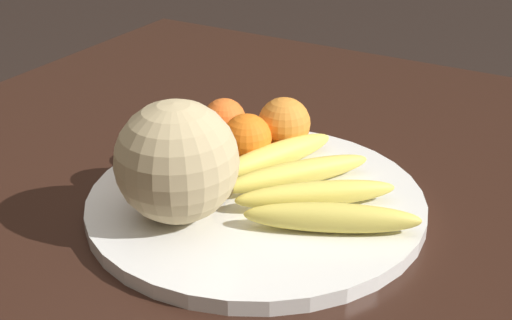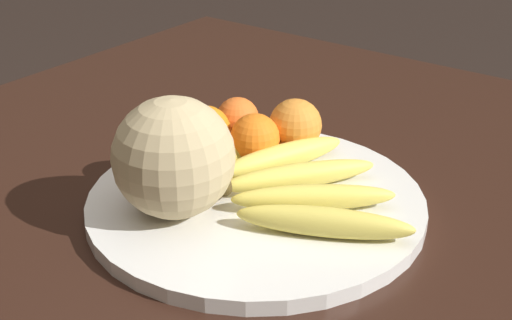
# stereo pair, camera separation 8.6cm
# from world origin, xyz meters

# --- Properties ---
(kitchen_table) EXTENTS (1.42, 1.14, 0.70)m
(kitchen_table) POSITION_xyz_m (0.00, 0.00, 0.62)
(kitchen_table) COLOR black
(kitchen_table) RESTS_ON ground_plane
(fruit_bowl) EXTENTS (0.42, 0.42, 0.02)m
(fruit_bowl) POSITION_xyz_m (-0.06, 0.06, 0.71)
(fruit_bowl) COLOR white
(fruit_bowl) RESTS_ON kitchen_table
(melon) EXTENTS (0.14, 0.14, 0.14)m
(melon) POSITION_xyz_m (0.02, 0.01, 0.79)
(melon) COLOR tan
(melon) RESTS_ON fruit_bowl
(banana_bunch) EXTENTS (0.29, 0.31, 0.03)m
(banana_bunch) POSITION_xyz_m (-0.11, 0.09, 0.74)
(banana_bunch) COLOR #473819
(banana_bunch) RESTS_ON fruit_bowl
(orange_front_left) EXTENTS (0.07, 0.07, 0.07)m
(orange_front_left) POSITION_xyz_m (-0.14, 0.00, 0.75)
(orange_front_left) COLOR orange
(orange_front_left) RESTS_ON fruit_bowl
(orange_front_right) EXTENTS (0.06, 0.06, 0.06)m
(orange_front_right) POSITION_xyz_m (-0.18, -0.06, 0.75)
(orange_front_right) COLOR orange
(orange_front_right) RESTS_ON fruit_bowl
(orange_mid_center) EXTENTS (0.07, 0.07, 0.07)m
(orange_mid_center) POSITION_xyz_m (-0.20, 0.02, 0.76)
(orange_mid_center) COLOR orange
(orange_mid_center) RESTS_ON fruit_bowl
(orange_back_left) EXTENTS (0.07, 0.07, 0.07)m
(orange_back_left) POSITION_xyz_m (-0.05, -0.07, 0.76)
(orange_back_left) COLOR orange
(orange_back_left) RESTS_ON fruit_bowl
(orange_back_right) EXTENTS (0.07, 0.07, 0.07)m
(orange_back_right) POSITION_xyz_m (-0.12, -0.07, 0.75)
(orange_back_right) COLOR orange
(orange_back_right) RESTS_ON fruit_bowl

